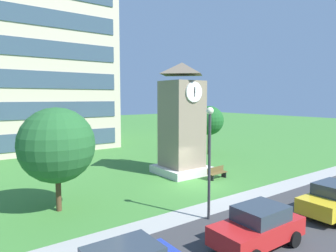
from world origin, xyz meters
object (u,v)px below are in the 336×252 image
tree_near_tower (209,121)px  street_lamp (209,150)px  clock_tower (182,125)px  parked_car_red (258,227)px  park_bench (217,173)px  tree_streetside (57,145)px  parked_car_yellow (334,199)px

tree_near_tower → street_lamp: bearing=-133.8°
clock_tower → parked_car_red: size_ratio=2.15×
tree_near_tower → parked_car_red: tree_near_tower is taller
clock_tower → park_bench: bearing=-68.5°
clock_tower → park_bench: 4.63m
street_lamp → tree_streetside: 8.06m
tree_near_tower → tree_streetside: (-18.06, -7.21, -0.07)m
tree_near_tower → parked_car_yellow: 17.84m
parked_car_yellow → street_lamp: bearing=148.1°
street_lamp → parked_car_yellow: size_ratio=1.39×
parked_car_red → parked_car_yellow: size_ratio=1.01×
park_bench → parked_car_yellow: bearing=-91.7°
park_bench → tree_near_tower: bearing=49.8°
park_bench → tree_streetside: 12.04m
tree_near_tower → parked_car_yellow: tree_near_tower is taller
clock_tower → tree_streetside: clock_tower is taller
park_bench → street_lamp: size_ratio=0.32×
parked_car_yellow → tree_near_tower: bearing=67.6°
parked_car_red → parked_car_yellow: same height
tree_near_tower → parked_car_red: 20.63m
clock_tower → parked_car_red: clock_tower is taller
street_lamp → tree_near_tower: bearing=46.2°
tree_streetside → parked_car_red: bearing=-58.5°
clock_tower → parked_car_red: (-5.05, -11.32, -3.05)m
street_lamp → tree_near_tower: 17.76m
tree_streetside → park_bench: bearing=-2.1°
clock_tower → tree_near_tower: bearing=32.1°
park_bench → parked_car_red: (-6.18, -8.45, 0.40)m
tree_near_tower → tree_streetside: bearing=-158.2°
tree_near_tower → parked_car_yellow: bearing=-112.4°
tree_streetside → parked_car_red: size_ratio=1.36×
street_lamp → parked_car_yellow: street_lamp is taller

